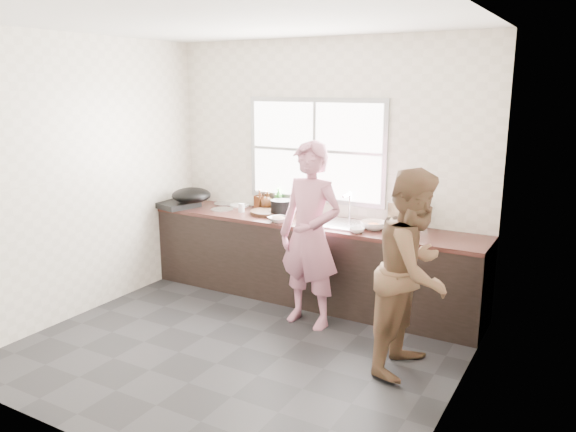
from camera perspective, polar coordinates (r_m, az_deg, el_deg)
The scene contains 30 objects.
floor at distance 5.04m, azimuth -4.78°, elevation -13.11°, with size 3.60×3.20×0.01m, color #262628.
ceiling at distance 4.55m, azimuth -5.47°, elevation 19.17°, with size 3.60×3.20×0.01m, color silver.
wall_back at distance 5.98m, azimuth 3.73°, elevation 4.72°, with size 3.60×0.01×2.70m, color silver.
wall_left at distance 5.82m, azimuth -19.90°, elevation 3.73°, with size 0.01×3.20×2.70m, color beige.
wall_right at distance 3.89m, azimuth 17.30°, elevation -0.42°, with size 0.01×3.20×2.70m, color beige.
wall_front at distance 3.45m, azimuth -20.47°, elevation -2.36°, with size 3.60×0.01×2.70m, color silver.
cabinet at distance 5.92m, azimuth 2.25°, elevation -4.71°, with size 3.60×0.62×0.82m, color black.
countertop at distance 5.80m, azimuth 2.28°, elevation -0.66°, with size 3.60×0.64×0.04m, color #391C17.
sink at distance 5.65m, azimuth 5.44°, elevation -0.83°, with size 0.55×0.45×0.02m, color silver.
faucet at distance 5.79m, azimuth 6.29°, elevation 0.98°, with size 0.02×0.02×0.30m, color silver.
window_frame at distance 5.98m, azimuth 2.83°, elevation 6.67°, with size 1.60×0.05×1.10m, color #9EA0A5.
window_glazing at distance 5.96m, azimuth 2.72°, elevation 6.65°, with size 1.50×0.01×1.00m, color white.
woman at distance 5.20m, azimuth 2.25°, elevation -2.57°, with size 0.59×0.39×1.63m, color #D07D96.
person_side at distance 4.49m, azimuth 12.66°, elevation -5.53°, with size 0.79×0.61×1.62m, color brown.
cutting_board at distance 6.08m, azimuth -2.06°, elevation 0.37°, with size 0.38×0.38×0.04m, color black.
cleaver at distance 5.81m, azimuth -0.64°, elevation 0.00°, with size 0.19×0.10×0.01m, color #B8BABF.
bowl_mince at distance 5.73m, azimuth -0.94°, elevation -0.34°, with size 0.21×0.21×0.05m, color silver.
bowl_crabs at distance 5.49m, azimuth 8.66°, elevation -1.04°, with size 0.20×0.20×0.06m, color silver.
bowl_held at distance 5.35m, azimuth 7.01°, elevation -1.38°, with size 0.18×0.18×0.06m, color silver.
black_pot at distance 5.99m, azimuth -0.63°, elevation 0.82°, with size 0.24×0.24×0.17m, color black.
plate_food at distance 6.51m, azimuth -4.94°, elevation 1.10°, with size 0.22×0.22×0.02m, color white.
bottle_green at distance 6.21m, azimuth -0.98°, elevation 1.70°, with size 0.10×0.10×0.26m, color #317A28.
bottle_brown_tall at distance 6.34m, azimuth -2.89°, elevation 1.65°, with size 0.09×0.09×0.20m, color #4B2612.
bottle_brown_short at distance 6.29m, azimuth -2.12°, elevation 1.51°, with size 0.15×0.15×0.19m, color #402210.
glass_jar at distance 6.19m, azimuth -4.75°, elevation 0.83°, with size 0.07×0.07×0.10m, color white.
burner at distance 6.56m, azimuth -11.31°, elevation 1.18°, with size 0.42×0.42×0.06m, color black.
wok at distance 6.47m, azimuth -9.79°, elevation 2.09°, with size 0.44×0.44×0.17m, color black.
dish_rack at distance 5.53m, azimuth 11.99°, elevation 0.10°, with size 0.38×0.26×0.28m, color white.
pot_lid_left at distance 6.32m, azimuth -6.71°, elevation 0.67°, with size 0.25×0.25×0.01m, color silver.
pot_lid_right at distance 6.63m, azimuth -6.43°, elevation 1.26°, with size 0.26×0.26×0.01m, color silver.
Camera 1 is at (2.59, -3.71, 2.22)m, focal length 35.00 mm.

